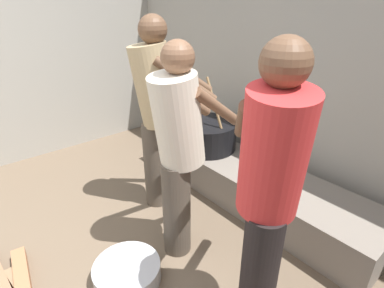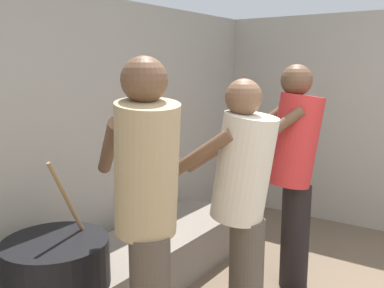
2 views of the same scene
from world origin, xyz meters
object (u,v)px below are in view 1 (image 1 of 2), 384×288
Objects in this scene: cook_in_cream_shirt at (179,145)px; cook_in_tan_shirt at (156,106)px; cooking_pot_main at (207,135)px; cook_in_red_shirt at (269,187)px; metal_mixing_bowl at (127,272)px.

cook_in_tan_shirt is at bearing 159.52° from cook_in_cream_shirt.
cook_in_cream_shirt is (0.63, -0.84, 0.38)m from cooking_pot_main.
cook_in_cream_shirt is at bearing -20.48° from cook_in_tan_shirt.
cook_in_red_shirt reaches higher than cooking_pot_main.
cook_in_cream_shirt is 0.93× the size of cook_in_tan_shirt.
cook_in_red_shirt reaches higher than metal_mixing_bowl.
cooking_pot_main is at bearing 126.77° from cook_in_cream_shirt.
cook_in_cream_shirt is 3.39× the size of metal_mixing_bowl.
cooking_pot_main is 0.46× the size of cook_in_red_shirt.
cooking_pot_main is 1.12m from cook_in_cream_shirt.
cook_in_tan_shirt is 1.24m from metal_mixing_bowl.
cooking_pot_main reaches higher than metal_mixing_bowl.
metal_mixing_bowl is at bearing -147.38° from cook_in_red_shirt.
cook_in_cream_shirt is at bearing 91.75° from metal_mixing_bowl.
cook_in_red_shirt is 0.72m from cook_in_cream_shirt.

